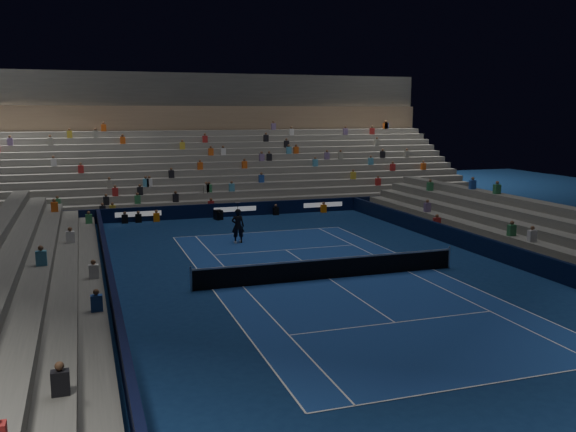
# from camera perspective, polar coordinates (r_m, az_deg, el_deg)

# --- Properties ---
(ground) EXTENTS (90.00, 90.00, 0.00)m
(ground) POSITION_cam_1_polar(r_m,az_deg,el_deg) (28.84, 3.80, -5.80)
(ground) COLOR navy
(ground) RESTS_ON ground
(court_surface) EXTENTS (10.97, 23.77, 0.01)m
(court_surface) POSITION_cam_1_polar(r_m,az_deg,el_deg) (28.83, 3.80, -5.79)
(court_surface) COLOR navy
(court_surface) RESTS_ON ground
(sponsor_barrier_far) EXTENTS (44.00, 0.25, 1.00)m
(sponsor_barrier_far) POSITION_cam_1_polar(r_m,az_deg,el_deg) (46.02, -4.94, 0.60)
(sponsor_barrier_far) COLOR black
(sponsor_barrier_far) RESTS_ON ground
(sponsor_barrier_east) EXTENTS (0.25, 37.00, 1.00)m
(sponsor_barrier_east) POSITION_cam_1_polar(r_m,az_deg,el_deg) (33.52, 19.37, -3.27)
(sponsor_barrier_east) COLOR black
(sponsor_barrier_east) RESTS_ON ground
(sponsor_barrier_west) EXTENTS (0.25, 37.00, 1.00)m
(sponsor_barrier_west) POSITION_cam_1_polar(r_m,az_deg,el_deg) (26.70, -15.97, -6.30)
(sponsor_barrier_west) COLOR black
(sponsor_barrier_west) RESTS_ON ground
(grandstand_main) EXTENTS (44.00, 15.20, 11.20)m
(grandstand_main) POSITION_cam_1_polar(r_m,az_deg,el_deg) (54.82, -7.30, 5.02)
(grandstand_main) COLOR slate
(grandstand_main) RESTS_ON ground
(grandstand_east) EXTENTS (5.00, 37.00, 2.50)m
(grandstand_east) POSITION_cam_1_polar(r_m,az_deg,el_deg) (35.65, 23.82, -2.12)
(grandstand_east) COLOR slate
(grandstand_east) RESTS_ON ground
(grandstand_west) EXTENTS (5.00, 37.00, 2.50)m
(grandstand_west) POSITION_cam_1_polar(r_m,az_deg,el_deg) (26.70, -23.49, -5.81)
(grandstand_west) COLOR slate
(grandstand_west) RESTS_ON ground
(tennis_net) EXTENTS (12.90, 0.10, 1.10)m
(tennis_net) POSITION_cam_1_polar(r_m,az_deg,el_deg) (28.71, 3.81, -4.83)
(tennis_net) COLOR #B2B2B7
(tennis_net) RESTS_ON ground
(tennis_player) EXTENTS (0.83, 0.64, 2.04)m
(tennis_player) POSITION_cam_1_polar(r_m,az_deg,el_deg) (36.52, -4.64, -0.91)
(tennis_player) COLOR black
(tennis_player) RESTS_ON ground
(broadcast_camera) EXTENTS (0.63, 1.03, 0.69)m
(broadcast_camera) POSITION_cam_1_polar(r_m,az_deg,el_deg) (44.70, -6.44, 0.12)
(broadcast_camera) COLOR black
(broadcast_camera) RESTS_ON ground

